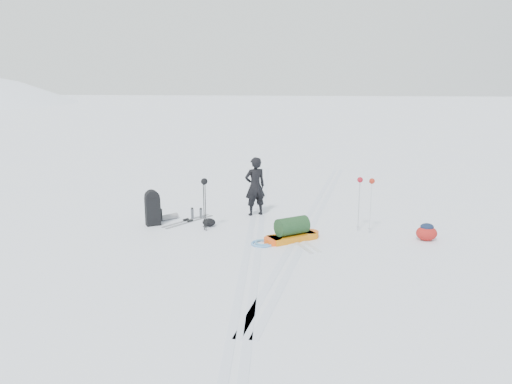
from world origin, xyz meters
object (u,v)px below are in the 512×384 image
at_px(skier, 255,186).
at_px(expedition_rucksack, 155,209).
at_px(pulk_sled, 292,232).
at_px(ski_poles_black, 204,188).

relative_size(skier, expedition_rucksack, 1.68).
bearing_deg(expedition_rucksack, pulk_sled, -45.04).
height_order(skier, expedition_rucksack, skier).
distance_m(skier, ski_poles_black, 1.88).
distance_m(skier, expedition_rucksack, 2.72).
xyz_separation_m(pulk_sled, expedition_rucksack, (-3.51, 0.89, 0.21)).
xyz_separation_m(skier, ski_poles_black, (-1.05, -1.54, 0.27)).
bearing_deg(expedition_rucksack, ski_poles_black, -45.82).
xyz_separation_m(skier, pulk_sled, (1.09, -2.06, -0.59)).
distance_m(pulk_sled, expedition_rucksack, 3.63).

